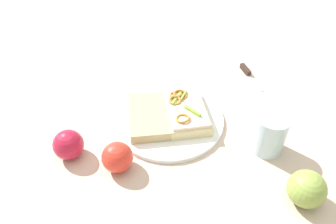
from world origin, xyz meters
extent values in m
plane|color=#C4B099|center=(0.00, 0.00, 0.00)|extent=(2.00, 2.00, 0.00)
cylinder|color=white|center=(0.00, 0.00, 0.01)|extent=(0.28, 0.28, 0.01)
cube|color=beige|center=(0.02, -0.04, 0.02)|extent=(0.19, 0.17, 0.02)
cube|color=#F2DFC5|center=(0.02, -0.04, 0.04)|extent=(0.18, 0.16, 0.01)
torus|color=#B98335|center=(0.03, -0.01, 0.05)|extent=(0.04, 0.04, 0.02)
torus|color=#B97236|center=(0.05, 0.00, 0.05)|extent=(0.05, 0.05, 0.02)
torus|color=#B26D24|center=(0.06, -0.01, 0.05)|extent=(0.05, 0.05, 0.02)
torus|color=#B58034|center=(-0.03, -0.05, 0.05)|extent=(0.04, 0.04, 0.01)
cube|color=#83B239|center=(0.01, -0.06, 0.05)|extent=(0.02, 0.05, 0.01)
cube|color=#7AA841|center=(0.06, -0.02, 0.05)|extent=(0.04, 0.01, 0.01)
cube|color=#81B53D|center=(0.04, -0.01, 0.05)|extent=(0.06, 0.01, 0.01)
cube|color=tan|center=(-0.02, 0.04, 0.02)|extent=(0.19, 0.17, 0.03)
sphere|color=#819C43|center=(-0.11, -0.34, 0.04)|extent=(0.08, 0.08, 0.08)
sphere|color=red|center=(-0.18, 0.04, 0.03)|extent=(0.08, 0.08, 0.07)
sphere|color=#B11C36|center=(-0.19, 0.16, 0.03)|extent=(0.09, 0.09, 0.07)
cylinder|color=silver|center=(0.00, -0.25, 0.05)|extent=(0.07, 0.07, 0.10)
cube|color=silver|center=(0.24, -0.18, 0.00)|extent=(0.07, 0.06, 0.00)
cube|color=#34231E|center=(0.29, -0.14, 0.01)|extent=(0.05, 0.04, 0.02)
camera|label=1|loc=(-0.57, -0.23, 0.58)|focal=35.13mm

